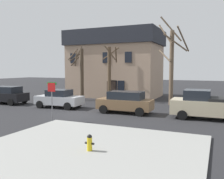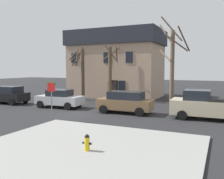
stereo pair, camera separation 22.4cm
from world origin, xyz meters
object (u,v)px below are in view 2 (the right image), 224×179
Objects in this scene: fire_hydrant at (87,142)px; car_brown_wagon at (125,102)px; tree_bare_near at (82,71)px; tree_bare_far at (172,63)px; tree_bare_mid at (110,72)px; pickup_truck_beige at (211,105)px; car_silver_sedan at (60,99)px; street_sign_pole at (51,94)px; car_black_wagon at (7,95)px; building_main at (116,63)px.

car_brown_wagon is at bearing 101.64° from fire_hydrant.
tree_bare_far reaches higher than tree_bare_near.
tree_bare_mid reaches higher than pickup_truck_beige.
street_sign_pole is (2.91, -4.83, 1.03)m from car_silver_sedan.
street_sign_pole is (0.52, -10.65, -1.33)m from tree_bare_mid.
tree_bare_near is at bearing 158.60° from pickup_truck_beige.
tree_bare_far is 16.76m from car_black_wagon.
building_main reaches higher than car_brown_wagon.
tree_bare_near is 6.09m from car_silver_sedan.
tree_bare_near is 15.02m from pickup_truck_beige.
car_silver_sedan is (1.02, -5.49, -2.43)m from tree_bare_near.
tree_bare_mid is at bearing 151.08° from pickup_truck_beige.
car_brown_wagon is 5.97m from street_sign_pole.
tree_bare_mid is at bearing 111.42° from fire_hydrant.
car_black_wagon is 19.20m from pickup_truck_beige.
pickup_truck_beige is at bearing -28.92° from tree_bare_mid.
car_black_wagon reaches higher than car_silver_sedan.
car_black_wagon is at bearing 153.22° from street_sign_pole.
building_main reaches higher than tree_bare_mid.
tree_bare_near is 1.03× the size of tree_bare_mid.
pickup_truck_beige is at bearing 64.94° from fire_hydrant.
building_main is 1.37× the size of tree_bare_far.
building_main is 16.44× the size of fire_hydrant.
car_brown_wagon is 0.79× the size of pickup_truck_beige.
car_silver_sedan is at bearing 178.95° from car_brown_wagon.
tree_bare_mid is at bearing 92.81° from street_sign_pole.
tree_bare_far is 1.91× the size of car_brown_wagon.
tree_bare_near is 1.42× the size of car_silver_sedan.
building_main is 13.43m from car_black_wagon.
tree_bare_mid is 6.72m from car_silver_sedan.
fire_hydrant is at bearing -115.06° from pickup_truck_beige.
street_sign_pole is at bearing -83.06° from building_main.
car_brown_wagon is (5.41, -10.67, -3.29)m from building_main.
tree_bare_far is 1.88× the size of car_black_wagon.
building_main is 4.33× the size of street_sign_pole.
tree_bare_near is at bearing 46.21° from car_black_wagon.
street_sign_pole is at bearing -126.91° from car_brown_wagon.
building_main is 5.55m from tree_bare_near.
fire_hydrant is (14.77, -9.28, -0.44)m from car_black_wagon.
tree_bare_far is 15.43m from fire_hydrant.
car_black_wagon is 0.80× the size of pickup_truck_beige.
tree_bare_mid is 1.38× the size of car_silver_sedan.
fire_hydrant is (-0.66, -14.99, -3.60)m from tree_bare_far.
tree_bare_near is 17.83m from fire_hydrant.
car_silver_sedan is 6.22× the size of fire_hydrant.
tree_bare_near is 1.10× the size of pickup_truck_beige.
tree_bare_near is 8.80× the size of fire_hydrant.
street_sign_pole is at bearing -153.63° from pickup_truck_beige.
tree_bare_far is 1.94× the size of car_silver_sedan.
fire_hydrant is (5.98, -15.23, -2.70)m from tree_bare_mid.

